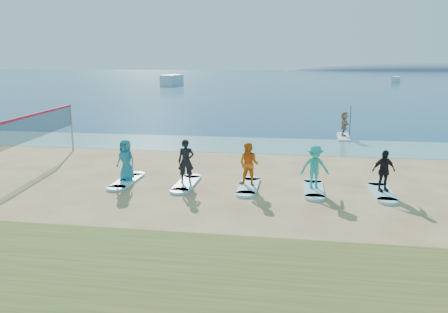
# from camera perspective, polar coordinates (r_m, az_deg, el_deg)

# --- Properties ---
(ground) EXTENTS (600.00, 600.00, 0.00)m
(ground) POSITION_cam_1_polar(r_m,az_deg,el_deg) (14.87, 1.90, -5.85)
(ground) COLOR tan
(ground) RESTS_ON ground
(shallow_water) EXTENTS (600.00, 600.00, 0.00)m
(shallow_water) POSITION_cam_1_polar(r_m,az_deg,el_deg) (25.03, 4.97, 1.50)
(shallow_water) COLOR teal
(shallow_water) RESTS_ON ground
(ocean) EXTENTS (600.00, 600.00, 0.00)m
(ocean) POSITION_cam_1_polar(r_m,az_deg,el_deg) (174.11, 8.74, 10.40)
(ocean) COLOR navy
(ocean) RESTS_ON ground
(island_ridge) EXTENTS (220.00, 56.00, 18.00)m
(island_ridge) POSITION_cam_1_polar(r_m,az_deg,el_deg) (327.62, 26.14, 10.03)
(island_ridge) COLOR slate
(island_ridge) RESTS_ON ground
(volleyball_net) EXTENTS (1.36, 9.00, 2.50)m
(volleyball_net) POSITION_cam_1_polar(r_m,az_deg,el_deg) (20.31, -23.75, 3.49)
(volleyball_net) COLOR gray
(volleyball_net) RESTS_ON ground
(paddleboard) EXTENTS (0.87, 3.04, 0.12)m
(paddleboard) POSITION_cam_1_polar(r_m,az_deg,el_deg) (28.47, 15.34, 2.50)
(paddleboard) COLOR silver
(paddleboard) RESTS_ON ground
(paddleboarder) EXTENTS (0.51, 1.44, 1.53)m
(paddleboarder) POSITION_cam_1_polar(r_m,az_deg,el_deg) (28.35, 15.43, 4.15)
(paddleboarder) COLOR tan
(paddleboarder) RESTS_ON paddleboard
(boat_offshore_a) EXTENTS (2.74, 8.77, 2.28)m
(boat_offshore_a) POSITION_cam_1_polar(r_m,az_deg,el_deg) (94.23, -6.77, 9.17)
(boat_offshore_a) COLOR silver
(boat_offshore_a) RESTS_ON ground
(boat_offshore_b) EXTENTS (3.38, 6.67, 1.36)m
(boat_offshore_b) POSITION_cam_1_polar(r_m,az_deg,el_deg) (121.78, 21.51, 9.06)
(boat_offshore_b) COLOR silver
(boat_offshore_b) RESTS_ON ground
(surfboard_0) EXTENTS (0.70, 2.20, 0.09)m
(surfboard_0) POSITION_cam_1_polar(r_m,az_deg,el_deg) (17.61, -12.56, -3.13)
(surfboard_0) COLOR #94D9E5
(surfboard_0) RESTS_ON ground
(student_0) EXTENTS (0.89, 0.71, 1.60)m
(student_0) POSITION_cam_1_polar(r_m,az_deg,el_deg) (17.42, -12.69, -0.44)
(student_0) COLOR teal
(student_0) RESTS_ON surfboard_0
(surfboard_1) EXTENTS (0.70, 2.20, 0.09)m
(surfboard_1) POSITION_cam_1_polar(r_m,az_deg,el_deg) (16.89, -4.93, -3.54)
(surfboard_1) COLOR #94D9E5
(surfboard_1) RESTS_ON ground
(student_1) EXTENTS (0.68, 0.51, 1.67)m
(student_1) POSITION_cam_1_polar(r_m,az_deg,el_deg) (16.67, -4.98, -0.62)
(student_1) COLOR black
(student_1) RESTS_ON surfboard_1
(surfboard_2) EXTENTS (0.70, 2.20, 0.09)m
(surfboard_2) POSITION_cam_1_polar(r_m,az_deg,el_deg) (16.48, 3.24, -3.90)
(surfboard_2) COLOR #94D9E5
(surfboard_2) RESTS_ON ground
(student_2) EXTENTS (0.91, 0.79, 1.62)m
(student_2) POSITION_cam_1_polar(r_m,az_deg,el_deg) (16.27, 3.27, -1.01)
(student_2) COLOR orange
(student_2) RESTS_ON surfboard_2
(surfboard_3) EXTENTS (0.70, 2.20, 0.09)m
(surfboard_3) POSITION_cam_1_polar(r_m,az_deg,el_deg) (16.42, 11.64, -4.20)
(surfboard_3) COLOR #94D9E5
(surfboard_3) RESTS_ON ground
(student_3) EXTENTS (1.11, 0.75, 1.60)m
(student_3) POSITION_cam_1_polar(r_m,az_deg,el_deg) (16.21, 11.77, -1.33)
(student_3) COLOR teal
(student_3) RESTS_ON surfboard_3
(surfboard_4) EXTENTS (0.70, 2.20, 0.09)m
(surfboard_4) POSITION_cam_1_polar(r_m,az_deg,el_deg) (16.71, 19.93, -4.40)
(surfboard_4) COLOR #94D9E5
(surfboard_4) RESTS_ON ground
(student_4) EXTENTS (0.95, 0.64, 1.50)m
(student_4) POSITION_cam_1_polar(r_m,az_deg,el_deg) (16.51, 20.13, -1.75)
(student_4) COLOR black
(student_4) RESTS_ON surfboard_4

